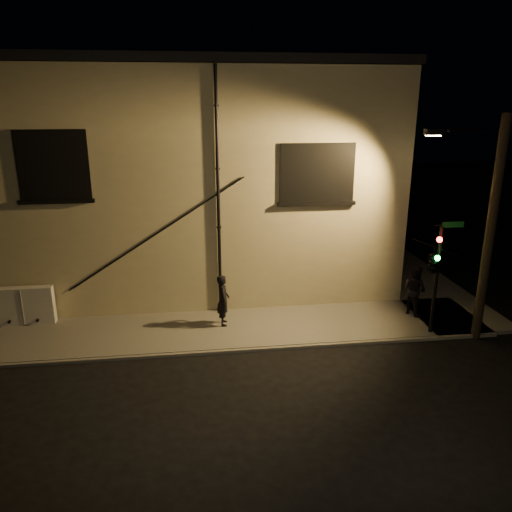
{
  "coord_description": "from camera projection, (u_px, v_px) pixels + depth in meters",
  "views": [
    {
      "loc": [
        -2.73,
        -13.67,
        7.38
      ],
      "look_at": [
        -0.67,
        1.8,
        2.48
      ],
      "focal_mm": 35.0,
      "sensor_mm": 36.0,
      "label": 1
    }
  ],
  "objects": [
    {
      "name": "pedestrian_b",
      "position": [
        415.0,
        290.0,
        17.47
      ],
      "size": [
        0.98,
        1.08,
        1.8
      ],
      "primitive_type": "imported",
      "rotation": [
        0.0,
        0.0,
        2.0
      ],
      "color": "black",
      "rests_on": "sidewalk"
    },
    {
      "name": "pedestrian_a",
      "position": [
        223.0,
        300.0,
        16.63
      ],
      "size": [
        0.42,
        0.64,
        1.75
      ],
      "primitive_type": "imported",
      "rotation": [
        0.0,
        0.0,
        1.58
      ],
      "color": "black",
      "rests_on": "sidewalk"
    },
    {
      "name": "utility_cabinet",
      "position": [
        24.0,
        306.0,
        16.74
      ],
      "size": [
        1.98,
        0.33,
        1.3
      ],
      "primitive_type": "cube",
      "color": "beige",
      "rests_on": "sidewalk"
    },
    {
      "name": "traffic_signal",
      "position": [
        434.0,
        261.0,
        15.47
      ],
      "size": [
        1.39,
        2.18,
        3.68
      ],
      "color": "black",
      "rests_on": "sidewalk"
    },
    {
      "name": "building",
      "position": [
        183.0,
        169.0,
        22.29
      ],
      "size": [
        16.2,
        12.23,
        8.8
      ],
      "color": "tan",
      "rests_on": "ground"
    },
    {
      "name": "ground",
      "position": [
        285.0,
        348.0,
        15.48
      ],
      "size": [
        90.0,
        90.0,
        0.0
      ],
      "primitive_type": "plane",
      "color": "black"
    },
    {
      "name": "sidewalk",
      "position": [
        295.0,
        293.0,
        19.77
      ],
      "size": [
        21.0,
        16.0,
        0.12
      ],
      "color": "#5D5C54",
      "rests_on": "ground"
    },
    {
      "name": "streetlamp_pole",
      "position": [
        487.0,
        225.0,
        15.16
      ],
      "size": [
        2.02,
        1.39,
        7.03
      ],
      "color": "black",
      "rests_on": "ground"
    }
  ]
}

